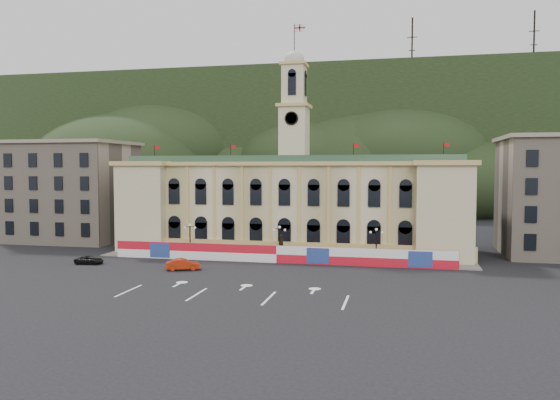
% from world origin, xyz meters
% --- Properties ---
extents(ground, '(260.00, 260.00, 0.00)m').
position_xyz_m(ground, '(0.00, 0.00, 0.00)').
color(ground, black).
rests_on(ground, ground).
extents(lane_markings, '(26.00, 10.00, 0.02)m').
position_xyz_m(lane_markings, '(0.00, -5.00, 0.00)').
color(lane_markings, white).
rests_on(lane_markings, ground).
extents(hill_ridge, '(230.00, 80.00, 64.00)m').
position_xyz_m(hill_ridge, '(0.03, 121.99, 19.48)').
color(hill_ridge, black).
rests_on(hill_ridge, ground).
extents(city_hall, '(56.20, 17.60, 37.10)m').
position_xyz_m(city_hall, '(0.00, 27.63, 7.85)').
color(city_hall, beige).
rests_on(city_hall, ground).
extents(side_building_left, '(21.00, 17.00, 18.60)m').
position_xyz_m(side_building_left, '(-43.00, 30.93, 9.33)').
color(side_building_left, tan).
rests_on(side_building_left, ground).
extents(hoarding_fence, '(50.00, 0.44, 2.50)m').
position_xyz_m(hoarding_fence, '(0.06, 15.07, 1.25)').
color(hoarding_fence, red).
rests_on(hoarding_fence, ground).
extents(pavement, '(56.00, 5.50, 0.16)m').
position_xyz_m(pavement, '(0.00, 17.75, 0.08)').
color(pavement, slate).
rests_on(pavement, ground).
extents(statue, '(1.40, 1.40, 3.72)m').
position_xyz_m(statue, '(0.00, 18.00, 1.19)').
color(statue, '#595651').
rests_on(statue, ground).
extents(lamp_left, '(1.96, 0.44, 5.15)m').
position_xyz_m(lamp_left, '(-14.00, 17.00, 3.07)').
color(lamp_left, black).
rests_on(lamp_left, ground).
extents(lamp_center, '(1.96, 0.44, 5.15)m').
position_xyz_m(lamp_center, '(0.00, 17.00, 3.07)').
color(lamp_center, black).
rests_on(lamp_center, ground).
extents(lamp_right, '(1.96, 0.44, 5.15)m').
position_xyz_m(lamp_right, '(14.00, 17.00, 3.07)').
color(lamp_right, black).
rests_on(lamp_right, ground).
extents(red_sedan, '(4.69, 5.62, 1.50)m').
position_xyz_m(red_sedan, '(-10.96, 6.99, 0.75)').
color(red_sedan, '#A9250C').
rests_on(red_sedan, ground).
extents(black_suv, '(2.82, 4.45, 1.11)m').
position_xyz_m(black_suv, '(-25.74, 8.31, 0.55)').
color(black_suv, black).
rests_on(black_suv, ground).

